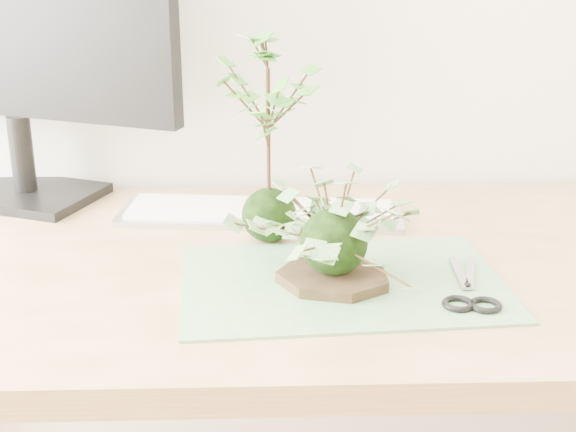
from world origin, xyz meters
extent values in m
cube|color=tan|center=(0.01, 1.23, 0.72)|extent=(1.60, 0.70, 0.04)
cube|color=#65955E|center=(0.08, 1.14, 0.74)|extent=(0.46, 0.32, 0.00)
cylinder|color=black|center=(0.06, 1.13, 0.75)|extent=(0.20, 0.20, 0.01)
sphere|color=black|center=(0.06, 1.13, 0.80)|extent=(0.09, 0.09, 0.09)
sphere|color=black|center=(-0.02, 1.30, 0.78)|extent=(0.09, 0.09, 0.09)
cylinder|color=#311E0E|center=(-0.02, 1.30, 0.91)|extent=(0.01, 0.01, 0.21)
cube|color=#ACACB5|center=(-0.04, 1.41, 0.75)|extent=(0.49, 0.19, 0.01)
cube|color=white|center=(-0.04, 1.41, 0.75)|extent=(0.45, 0.16, 0.01)
cube|color=black|center=(-0.46, 1.52, 0.75)|extent=(0.30, 0.26, 0.02)
cylinder|color=black|center=(-0.46, 1.52, 0.82)|extent=(0.04, 0.04, 0.14)
cube|color=#94949B|center=(0.23, 1.15, 0.75)|extent=(0.02, 0.10, 0.00)
cube|color=#94949B|center=(0.25, 1.15, 0.75)|extent=(0.04, 0.10, 0.00)
torus|color=black|center=(0.22, 1.05, 0.75)|extent=(0.05, 0.05, 0.01)
torus|color=black|center=(0.26, 1.05, 0.75)|extent=(0.05, 0.05, 0.01)
camera|label=1|loc=(-0.03, 0.13, 1.21)|focal=50.00mm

